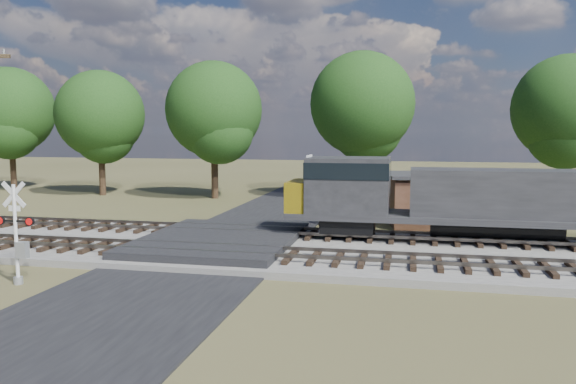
# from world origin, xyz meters

# --- Properties ---
(ground) EXTENTS (160.00, 160.00, 0.00)m
(ground) POSITION_xyz_m (0.00, 0.00, 0.00)
(ground) COLOR #444424
(ground) RESTS_ON ground
(ballast_bed) EXTENTS (140.00, 10.00, 0.30)m
(ballast_bed) POSITION_xyz_m (10.00, 0.50, 0.15)
(ballast_bed) COLOR gray
(ballast_bed) RESTS_ON ground
(road) EXTENTS (7.00, 60.00, 0.08)m
(road) POSITION_xyz_m (0.00, 0.00, 0.04)
(road) COLOR black
(road) RESTS_ON ground
(crossing_panel) EXTENTS (7.00, 9.00, 0.62)m
(crossing_panel) POSITION_xyz_m (0.00, 0.50, 0.32)
(crossing_panel) COLOR #262628
(crossing_panel) RESTS_ON ground
(track_near) EXTENTS (140.00, 2.60, 0.33)m
(track_near) POSITION_xyz_m (3.12, -2.00, 0.41)
(track_near) COLOR black
(track_near) RESTS_ON ballast_bed
(track_far) EXTENTS (140.00, 2.60, 0.33)m
(track_far) POSITION_xyz_m (3.12, 3.00, 0.41)
(track_far) COLOR black
(track_far) RESTS_ON ballast_bed
(crossing_signal_near) EXTENTS (1.53, 0.33, 3.79)m
(crossing_signal_near) POSITION_xyz_m (-5.07, -6.99, 1.58)
(crossing_signal_near) COLOR silver
(crossing_signal_near) RESTS_ON ground
(crossing_signal_far) EXTENTS (1.57, 0.36, 3.89)m
(crossing_signal_far) POSITION_xyz_m (4.42, 7.72, 1.62)
(crossing_signal_far) COLOR silver
(crossing_signal_far) RESTS_ON ground
(equipment_shed) EXTENTS (5.11, 5.11, 3.08)m
(equipment_shed) POSITION_xyz_m (9.74, 9.46, 1.56)
(equipment_shed) COLOR #41291C
(equipment_shed) RESTS_ON ground
(treeline) EXTENTS (78.08, 10.28, 11.90)m
(treeline) POSITION_xyz_m (1.27, 20.31, 7.08)
(treeline) COLOR black
(treeline) RESTS_ON ground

